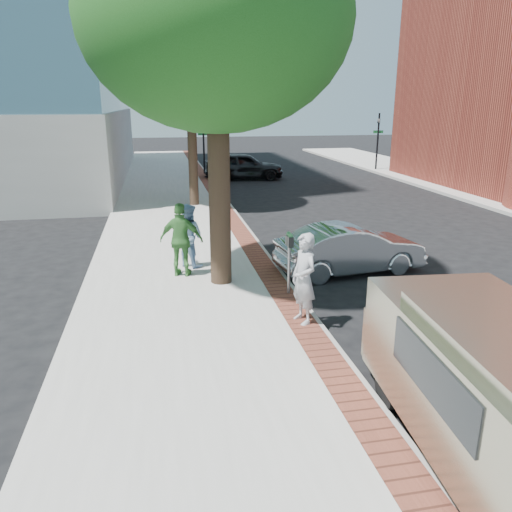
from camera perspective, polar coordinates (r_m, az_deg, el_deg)
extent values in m
plane|color=black|center=(10.95, 0.45, -6.77)|extent=(120.00, 120.00, 0.00)
cube|color=#9E9991|center=(18.34, -9.20, 3.13)|extent=(5.00, 60.00, 0.15)
cube|color=brown|center=(18.51, -2.38, 3.73)|extent=(0.60, 60.00, 0.01)
cube|color=gray|center=(18.59, -1.31, 3.54)|extent=(0.10, 60.00, 0.15)
cylinder|color=black|center=(32.04, -6.00, 12.47)|extent=(0.12, 0.12, 3.80)
imported|color=black|center=(31.97, -6.06, 14.43)|extent=(0.18, 0.15, 0.90)
cube|color=#1E7238|center=(31.99, -6.04, 13.72)|extent=(0.70, 0.03, 0.18)
cylinder|color=black|center=(35.05, 13.72, 12.48)|extent=(0.12, 0.12, 3.80)
imported|color=black|center=(34.99, 13.84, 14.27)|extent=(0.18, 0.15, 0.90)
cube|color=#1E7238|center=(35.01, 13.80, 13.62)|extent=(0.70, 0.03, 0.18)
cylinder|color=black|center=(11.97, -4.19, 7.05)|extent=(0.52, 0.52, 4.40)
ellipsoid|color=#1A4A15|center=(11.92, -4.63, 25.59)|extent=(6.00, 6.00, 4.92)
cylinder|color=black|center=(21.99, -7.23, 10.81)|extent=(0.40, 0.40, 3.85)
ellipsoid|color=#1A4A15|center=(21.88, -7.56, 19.29)|extent=(4.80, 4.80, 3.94)
cylinder|color=gray|center=(11.57, 3.79, -1.61)|extent=(0.07, 0.07, 1.15)
cube|color=#2D3030|center=(11.29, 3.97, 1.59)|extent=(0.12, 0.14, 0.24)
cube|color=#2D3030|center=(11.46, 3.74, 1.83)|extent=(0.12, 0.14, 0.24)
sphere|color=#3F8C4C|center=(11.25, 3.99, 2.33)|extent=(0.11, 0.11, 0.11)
sphere|color=#3F8C4C|center=(11.42, 3.75, 2.56)|extent=(0.11, 0.11, 0.11)
imported|color=#A1A1A6|center=(9.96, 5.49, -2.62)|extent=(0.61, 0.77, 1.86)
imported|color=#86A9CF|center=(13.60, -7.70, 2.37)|extent=(1.05, 1.04, 1.72)
imported|color=#41823B|center=(12.81, -8.52, 1.83)|extent=(1.20, 0.78, 1.89)
imported|color=silver|center=(13.68, 10.74, 0.79)|extent=(4.15, 1.91, 1.32)
imported|color=black|center=(30.52, -1.37, 10.26)|extent=(4.89, 2.40, 1.60)
cube|color=gray|center=(8.59, 19.43, -9.16)|extent=(2.05, 1.13, 0.86)
cylinder|color=black|center=(7.99, 15.08, -14.32)|extent=(0.29, 0.70, 0.68)
cylinder|color=black|center=(8.74, 26.14, -12.68)|extent=(0.29, 0.70, 0.68)
cube|color=black|center=(6.28, 19.30, -12.89)|extent=(0.20, 2.13, 0.59)
cube|color=black|center=(8.84, 18.34, -5.77)|extent=(1.71, 0.17, 0.43)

